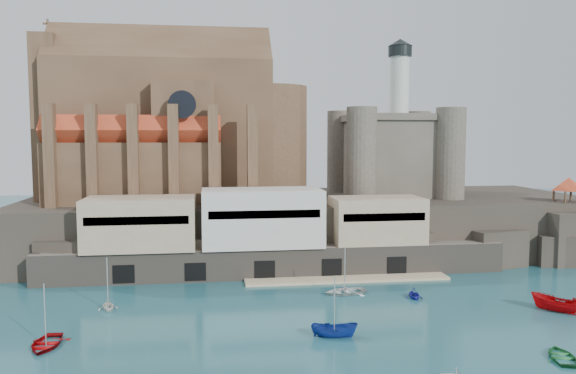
# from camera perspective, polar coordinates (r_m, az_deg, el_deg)

# --- Properties ---
(ground) EXTENTS (300.00, 300.00, 0.00)m
(ground) POSITION_cam_1_polar(r_m,az_deg,el_deg) (66.50, 8.14, -13.27)
(ground) COLOR #1A4D58
(ground) RESTS_ON ground
(promontory) EXTENTS (100.00, 36.00, 10.00)m
(promontory) POSITION_cam_1_polar(r_m,az_deg,el_deg) (102.75, 2.02, -3.83)
(promontory) COLOR black
(promontory) RESTS_ON ground
(quay) EXTENTS (70.00, 12.00, 13.05)m
(quay) POSITION_cam_1_polar(r_m,az_deg,el_deg) (85.32, -2.74, -4.90)
(quay) COLOR #675D52
(quay) RESTS_ON ground
(church) EXTENTS (47.00, 25.93, 30.51)m
(church) POSITION_cam_1_polar(r_m,az_deg,el_deg) (102.68, -11.54, 5.70)
(church) COLOR #4D3624
(church) RESTS_ON promontory
(castle_keep) EXTENTS (21.20, 21.20, 29.30)m
(castle_keep) POSITION_cam_1_polar(r_m,az_deg,el_deg) (107.15, 10.51, 3.65)
(castle_keep) COLOR #4D473C
(castle_keep) RESTS_ON promontory
(rock_outcrop) EXTENTS (14.50, 10.50, 8.70)m
(rock_outcrop) POSITION_cam_1_polar(r_m,az_deg,el_deg) (106.36, 26.47, -4.56)
(rock_outcrop) COLOR black
(rock_outcrop) RESTS_ON ground
(pavilion) EXTENTS (6.40, 6.40, 5.40)m
(pavilion) POSITION_cam_1_polar(r_m,az_deg,el_deg) (105.46, 26.61, 0.13)
(pavilion) COLOR #4D3624
(pavilion) RESTS_ON rock_outcrop
(boat_0) EXTENTS (4.13, 1.39, 5.71)m
(boat_0) POSITION_cam_1_polar(r_m,az_deg,el_deg) (63.25, -23.36, -14.62)
(boat_0) COLOR #900306
(boat_0) RESTS_ON ground
(boat_2) EXTENTS (2.22, 2.18, 4.91)m
(boat_2) POSITION_cam_1_polar(r_m,az_deg,el_deg) (61.06, 4.71, -14.93)
(boat_2) COLOR navy
(boat_2) RESTS_ON ground
(boat_3) EXTENTS (3.71, 2.14, 5.00)m
(boat_3) POSITION_cam_1_polar(r_m,az_deg,el_deg) (61.34, 26.07, -15.36)
(boat_3) COLOR #1F6D33
(boat_3) RESTS_ON ground
(boat_4) EXTENTS (3.12, 2.40, 3.19)m
(boat_4) POSITION_cam_1_polar(r_m,az_deg,el_deg) (73.09, -17.80, -11.76)
(boat_4) COLOR silver
(boat_4) RESTS_ON ground
(boat_5) EXTENTS (3.20, 3.20, 5.94)m
(boat_5) POSITION_cam_1_polar(r_m,az_deg,el_deg) (76.18, 25.59, -11.33)
(boat_5) COLOR #B20508
(boat_5) RESTS_ON ground
(boat_6) EXTENTS (2.06, 4.37, 5.89)m
(boat_6) POSITION_cam_1_polar(r_m,az_deg,el_deg) (76.75, 5.77, -10.72)
(boat_6) COLOR silver
(boat_6) RESTS_ON ground
(boat_7) EXTENTS (2.94, 2.00, 3.19)m
(boat_7) POSITION_cam_1_polar(r_m,az_deg,el_deg) (76.18, 12.67, -10.94)
(boat_7) COLOR #1E239A
(boat_7) RESTS_ON ground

